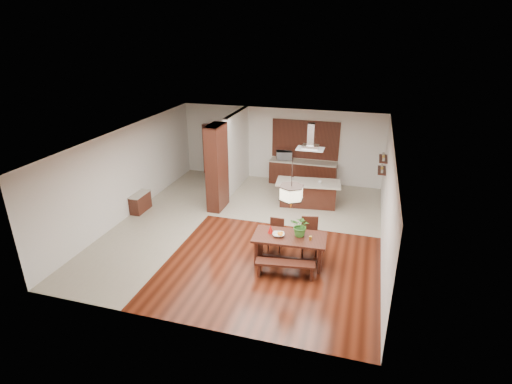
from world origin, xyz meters
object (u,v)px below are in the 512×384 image
(hallway_console, at_px, (140,202))
(microwave, at_px, (284,155))
(fruit_bowl, at_px, (279,235))
(foliage_plant, at_px, (301,226))
(kitchen_island, at_px, (308,193))
(dining_chair_right, at_px, (309,237))
(range_hood, at_px, (311,137))
(dining_table, at_px, (289,243))
(dining_bench, at_px, (285,269))
(dining_chair_left, at_px, (275,235))
(island_cup, at_px, (320,182))
(pendant_lantern, at_px, (292,183))

(hallway_console, xyz_separation_m, microwave, (4.03, 4.04, 0.80))
(hallway_console, bearing_deg, fruit_bowl, -19.12)
(foliage_plant, bearing_deg, microwave, 106.60)
(hallway_console, bearing_deg, kitchen_island, 20.73)
(dining_chair_right, distance_m, range_hood, 3.75)
(kitchen_island, height_order, range_hood, range_hood)
(dining_chair_right, relative_size, microwave, 1.73)
(hallway_console, xyz_separation_m, kitchen_island, (5.34, 2.02, 0.14))
(kitchen_island, bearing_deg, dining_chair_right, -86.62)
(kitchen_island, xyz_separation_m, microwave, (-1.31, 2.02, 0.66))
(dining_table, bearing_deg, dining_bench, -86.47)
(dining_chair_left, relative_size, island_cup, 7.64)
(dining_bench, relative_size, range_hood, 1.64)
(fruit_bowl, bearing_deg, dining_chair_left, 110.01)
(kitchen_island, distance_m, island_cup, 0.62)
(dining_chair_right, bearing_deg, fruit_bowl, -148.82)
(foliage_plant, height_order, microwave, foliage_plant)
(kitchen_island, bearing_deg, island_cup, -15.80)
(pendant_lantern, distance_m, fruit_bowl, 1.46)
(dining_table, distance_m, dining_chair_right, 0.74)
(dining_table, bearing_deg, kitchen_island, 91.89)
(dining_chair_left, height_order, fruit_bowl, dining_chair_left)
(fruit_bowl, bearing_deg, island_cup, 81.68)
(hallway_console, height_order, dining_table, dining_table)
(foliage_plant, bearing_deg, pendant_lantern, -159.74)
(foliage_plant, bearing_deg, dining_chair_left, 149.78)
(dining_chair_right, height_order, foliage_plant, foliage_plant)
(island_cup, height_order, microwave, microwave)
(hallway_console, xyz_separation_m, fruit_bowl, (5.18, -1.80, 0.50))
(hallway_console, xyz_separation_m, foliage_plant, (5.72, -1.64, 0.75))
(dining_table, xyz_separation_m, dining_chair_right, (0.43, 0.60, -0.06))
(dining_chair_right, relative_size, kitchen_island, 0.45)
(dining_chair_left, height_order, microwave, microwave)
(hallway_console, distance_m, dining_table, 5.73)
(dining_table, xyz_separation_m, dining_bench, (0.04, -0.67, -0.37))
(dining_chair_left, bearing_deg, dining_table, -47.21)
(island_cup, bearing_deg, dining_chair_right, -86.95)
(hallway_console, relative_size, dining_bench, 0.60)
(dining_chair_right, distance_m, pendant_lantern, 1.88)
(dining_chair_right, xyz_separation_m, foliage_plant, (-0.17, -0.50, 0.55))
(dining_chair_left, height_order, dining_chair_right, dining_chair_right)
(microwave, bearing_deg, fruit_bowl, -98.23)
(kitchen_island, bearing_deg, dining_chair_left, -103.34)
(dining_chair_right, relative_size, pendant_lantern, 0.78)
(microwave, bearing_deg, dining_table, -95.45)
(dining_bench, relative_size, island_cup, 12.61)
(dining_table, relative_size, dining_chair_right, 1.88)
(dining_chair_right, distance_m, foliage_plant, 0.76)
(hallway_console, height_order, foliage_plant, foliage_plant)
(pendant_lantern, relative_size, kitchen_island, 0.58)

